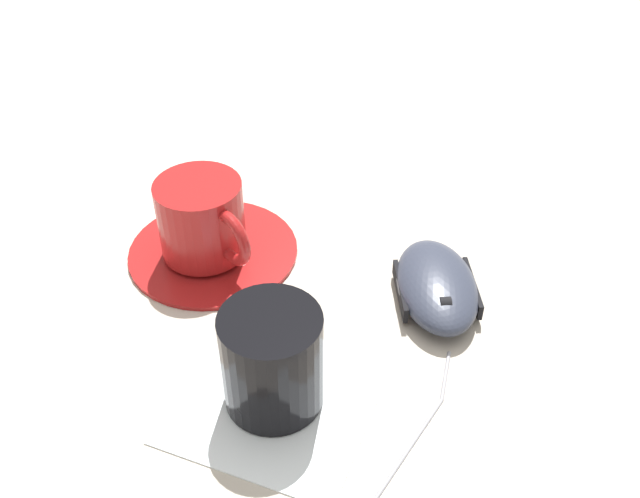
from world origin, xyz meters
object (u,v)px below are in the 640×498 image
(saucer, at_px, (213,249))
(computer_mouse, at_px, (437,286))
(drinking_glass, at_px, (272,360))
(coffee_cup, at_px, (203,219))

(saucer, xyz_separation_m, computer_mouse, (0.02, 0.20, 0.01))
(drinking_glass, bearing_deg, saucer, -146.72)
(saucer, xyz_separation_m, coffee_cup, (0.01, -0.00, 0.04))
(coffee_cup, bearing_deg, saucer, 157.30)
(coffee_cup, distance_m, computer_mouse, 0.21)
(coffee_cup, height_order, computer_mouse, coffee_cup)
(saucer, bearing_deg, coffee_cup, -22.70)
(saucer, bearing_deg, drinking_glass, 33.28)
(computer_mouse, distance_m, drinking_glass, 0.17)
(saucer, xyz_separation_m, drinking_glass, (0.15, 0.10, 0.04))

